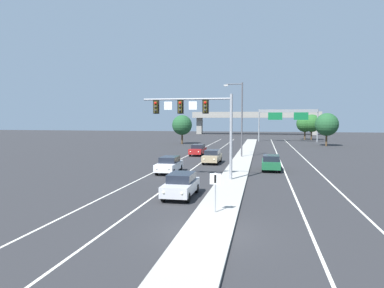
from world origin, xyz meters
TOP-DOWN VIEW (x-y plane):
  - ground_plane at (0.00, 0.00)m, footprint 260.00×260.00m
  - median_island at (0.00, 18.00)m, footprint 2.40×110.00m
  - lane_stripe_oncoming_center at (-4.70, 25.00)m, footprint 0.14×100.00m
  - lane_stripe_receding_center at (4.70, 25.00)m, footprint 0.14×100.00m
  - edge_stripe_left at (-8.00, 25.00)m, footprint 0.14×100.00m
  - edge_stripe_right at (8.00, 25.00)m, footprint 0.14×100.00m
  - overhead_signal_mast at (-2.86, 13.63)m, footprint 7.77×0.44m
  - median_sign_post at (-0.03, 3.02)m, footprint 0.60×0.10m
  - street_lamp_median at (-0.50, 31.91)m, footprint 2.58×0.28m
  - car_oncoming_silver at (-2.90, 7.04)m, footprint 1.83×4.47m
  - car_oncoming_white at (-6.41, 16.92)m, footprint 1.84×4.48m
  - car_oncoming_tan at (-3.34, 25.03)m, footprint 1.87×4.49m
  - car_oncoming_red at (-6.64, 33.50)m, footprint 1.92×4.51m
  - car_receding_green at (3.38, 20.53)m, footprint 1.88×4.49m
  - highway_sign_gantry at (8.20, 66.85)m, footprint 13.28×0.42m
  - overpass_bridge at (0.00, 104.58)m, footprint 42.40×6.40m
  - tree_far_left_b at (-14.13, 55.70)m, footprint 4.20×4.20m
  - tree_far_right_b at (13.10, 76.42)m, footprint 4.32×4.32m
  - tree_far_right_a at (14.71, 55.50)m, footprint 4.42×4.42m
  - tree_far_right_c at (14.60, 75.71)m, footprint 4.42×4.42m

SIDE VIEW (x-z plane):
  - ground_plane at x=0.00m, z-range 0.00..0.00m
  - lane_stripe_oncoming_center at x=-4.70m, z-range 0.00..0.01m
  - lane_stripe_receding_center at x=4.70m, z-range 0.00..0.01m
  - edge_stripe_left at x=-8.00m, z-range 0.00..0.01m
  - edge_stripe_right at x=8.00m, z-range 0.00..0.01m
  - median_island at x=0.00m, z-range 0.00..0.15m
  - car_oncoming_silver at x=-2.90m, z-range 0.03..1.61m
  - car_oncoming_white at x=-6.41m, z-range 0.03..1.61m
  - car_oncoming_tan at x=-3.34m, z-range 0.03..1.61m
  - car_oncoming_red at x=-6.64m, z-range 0.03..1.61m
  - car_receding_green at x=3.38m, z-range 0.03..1.61m
  - median_sign_post at x=-0.03m, z-range 0.49..2.69m
  - tree_far_left_b at x=-14.13m, z-range 0.93..7.01m
  - tree_far_right_b at x=13.10m, z-range 0.95..7.20m
  - tree_far_right_c at x=14.60m, z-range 0.98..7.37m
  - tree_far_right_a at x=14.71m, z-range 0.98..7.38m
  - overhead_signal_mast at x=-2.86m, z-range 1.91..9.11m
  - overpass_bridge at x=0.00m, z-range 1.96..9.61m
  - street_lamp_median at x=-0.50m, z-range 0.79..10.79m
  - highway_sign_gantry at x=8.20m, z-range 2.41..9.91m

